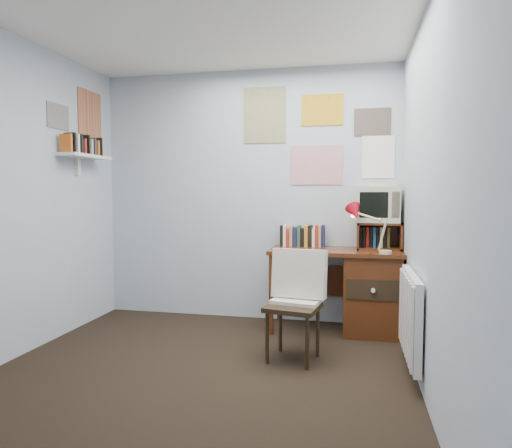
{
  "coord_description": "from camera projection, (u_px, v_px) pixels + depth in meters",
  "views": [
    {
      "loc": [
        1.05,
        -2.76,
        1.29
      ],
      "look_at": [
        0.27,
        0.93,
        1.02
      ],
      "focal_mm": 32.0,
      "sensor_mm": 36.0,
      "label": 1
    }
  ],
  "objects": [
    {
      "name": "ground",
      "position": [
        187.0,
        388.0,
        3.0
      ],
      "size": [
        3.5,
        3.5,
        0.0
      ],
      "primitive_type": "plane",
      "color": "black",
      "rests_on": "ground"
    },
    {
      "name": "back_wall",
      "position": [
        247.0,
        196.0,
        4.62
      ],
      "size": [
        3.0,
        0.02,
        2.5
      ],
      "primitive_type": "cube",
      "color": "#A3AFBA",
      "rests_on": "ground"
    },
    {
      "name": "right_wall",
      "position": [
        434.0,
        199.0,
        2.6
      ],
      "size": [
        0.02,
        3.5,
        2.5
      ],
      "primitive_type": "cube",
      "color": "#A3AFBA",
      "rests_on": "ground"
    },
    {
      "name": "desk",
      "position": [
        365.0,
        289.0,
        4.17
      ],
      "size": [
        1.2,
        0.55,
        0.76
      ],
      "color": "#552913",
      "rests_on": "ground"
    },
    {
      "name": "desk_chair",
      "position": [
        293.0,
        307.0,
        3.47
      ],
      "size": [
        0.49,
        0.47,
        0.82
      ],
      "primitive_type": "cube",
      "rotation": [
        0.0,
        0.0,
        -0.19
      ],
      "color": "black",
      "rests_on": "ground"
    },
    {
      "name": "desk_lamp",
      "position": [
        386.0,
        232.0,
        3.88
      ],
      "size": [
        0.28,
        0.24,
        0.38
      ],
      "primitive_type": "cube",
      "rotation": [
        0.0,
        0.0,
        -0.04
      ],
      "color": "red",
      "rests_on": "desk"
    },
    {
      "name": "tv_riser",
      "position": [
        379.0,
        236.0,
        4.22
      ],
      "size": [
        0.4,
        0.3,
        0.25
      ],
      "primitive_type": "cube",
      "color": "#552913",
      "rests_on": "desk"
    },
    {
      "name": "crt_tv",
      "position": [
        377.0,
        203.0,
        4.22
      ],
      "size": [
        0.39,
        0.36,
        0.36
      ],
      "primitive_type": "cube",
      "rotation": [
        0.0,
        0.0,
        0.03
      ],
      "color": "beige",
      "rests_on": "tv_riser"
    },
    {
      "name": "book_row",
      "position": [
        311.0,
        235.0,
        4.42
      ],
      "size": [
        0.6,
        0.14,
        0.22
      ],
      "primitive_type": "cube",
      "color": "#552913",
      "rests_on": "desk"
    },
    {
      "name": "radiator",
      "position": [
        411.0,
        316.0,
        3.2
      ],
      "size": [
        0.09,
        0.8,
        0.6
      ],
      "primitive_type": "cube",
      "color": "white",
      "rests_on": "right_wall"
    },
    {
      "name": "wall_shelf",
      "position": [
        85.0,
        156.0,
        4.25
      ],
      "size": [
        0.2,
        0.62,
        0.24
      ],
      "primitive_type": "cube",
      "color": "white",
      "rests_on": "left_wall"
    },
    {
      "name": "posters_back",
      "position": [
        317.0,
        134.0,
        4.42
      ],
      "size": [
        1.2,
        0.01,
        0.9
      ],
      "primitive_type": "cube",
      "color": "white",
      "rests_on": "back_wall"
    },
    {
      "name": "posters_left",
      "position": [
        75.0,
        115.0,
        4.24
      ],
      "size": [
        0.01,
        0.7,
        0.6
      ],
      "primitive_type": "cube",
      "color": "white",
      "rests_on": "left_wall"
    }
  ]
}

